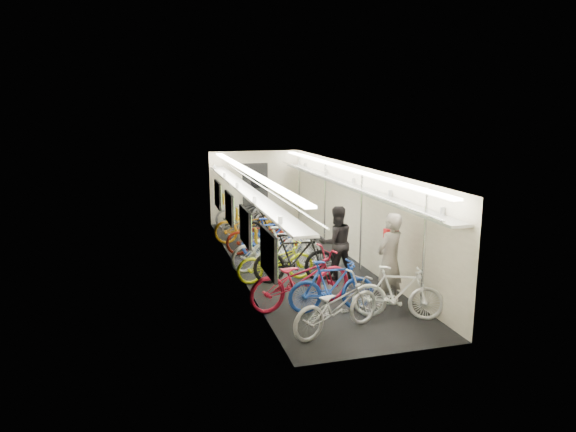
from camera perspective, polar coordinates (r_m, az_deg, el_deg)
train_car_shell at (r=12.92m, az=-1.43°, el=2.52°), size 10.00×10.00×10.00m
bicycle_0 at (r=8.81m, az=5.44°, el=-9.88°), size 1.94×1.24×0.96m
bicycle_1 at (r=9.67m, az=4.89°, el=-7.75°), size 1.69×0.56×1.00m
bicycle_2 at (r=9.84m, az=1.41°, el=-7.01°), size 2.24×1.15×1.12m
bicycle_3 at (r=11.20m, az=0.79°, el=-4.69°), size 1.89×0.72×1.11m
bicycle_4 at (r=11.32m, az=-1.40°, el=-5.01°), size 1.79×0.72×0.92m
bicycle_5 at (r=12.23m, az=-0.24°, el=-3.46°), size 1.74×0.56×1.04m
bicycle_6 at (r=12.22m, az=-2.17°, el=-3.47°), size 2.10×1.22×1.04m
bicycle_7 at (r=13.32m, az=-1.73°, el=-2.26°), size 1.71×0.59×1.01m
bicycle_8 at (r=13.42m, az=-2.88°, el=-2.19°), size 1.97×0.91×1.00m
bicycle_9 at (r=14.43m, az=-1.86°, el=-1.17°), size 1.74×1.03×1.01m
bicycle_10 at (r=14.57m, az=-4.37°, el=-1.03°), size 2.05×0.99×1.03m
bicycle_11 at (r=9.53m, az=12.11°, el=-8.34°), size 1.68×1.11×0.98m
bicycle_12 at (r=15.72m, az=-4.62°, el=-0.35°), size 1.81×1.16×0.90m
bicycle_14 at (r=16.61m, az=-5.04°, el=0.43°), size 1.95×0.97×0.98m
passenger_near at (r=9.98m, az=11.21°, el=-4.84°), size 0.79×0.69×1.83m
passenger_mid at (r=11.47m, az=5.37°, el=-2.95°), size 0.82×0.65×1.65m
backpack at (r=10.12m, az=11.35°, el=-2.46°), size 0.26×0.15×0.38m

